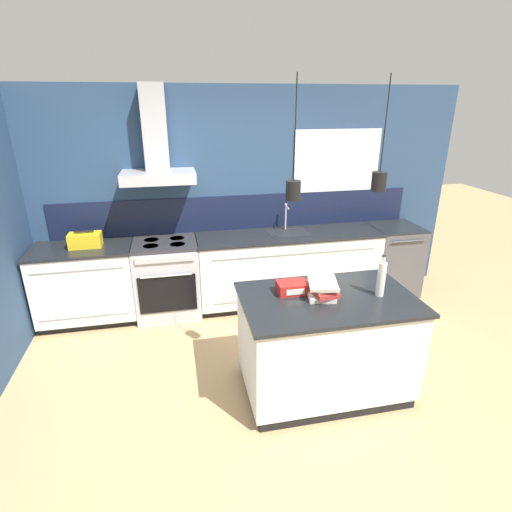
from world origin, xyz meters
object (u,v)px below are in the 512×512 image
Objects in this scene: dishwasher at (392,259)px; red_supply_box at (292,288)px; book_stack at (322,289)px; bottle_on_island at (381,278)px; yellow_toolbox at (85,240)px; oven_range at (167,278)px.

red_supply_box is (-1.86, -1.55, 0.50)m from dishwasher.
book_stack reaches higher than red_supply_box.
bottle_on_island is 3.13m from yellow_toolbox.
red_supply_box reaches higher than oven_range.
red_supply_box reaches higher than dishwasher.
oven_range is 3.55× the size of red_supply_box.
yellow_toolbox is at bearing 142.10° from book_stack.
dishwasher is at bearing 0.08° from oven_range.
bottle_on_island is at bearing -15.90° from red_supply_box.
book_stack reaches higher than dishwasher.
yellow_toolbox is at bearing 140.98° from red_supply_box.
dishwasher is (2.92, 0.00, -0.00)m from oven_range.
bottle_on_island is at bearing -10.47° from book_stack.
yellow_toolbox is (-0.84, 0.00, 0.54)m from oven_range.
book_stack is 2.70m from yellow_toolbox.
yellow_toolbox is at bearing 180.00° from dishwasher.
dishwasher is 3.55× the size of red_supply_box.
yellow_toolbox reaches higher than oven_range.
red_supply_box is (-0.22, 0.11, -0.02)m from book_stack.
dishwasher is 2.47m from red_supply_box.
oven_range is at bearing -179.92° from dishwasher.
bottle_on_island is (-1.16, -1.74, 0.61)m from dishwasher.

